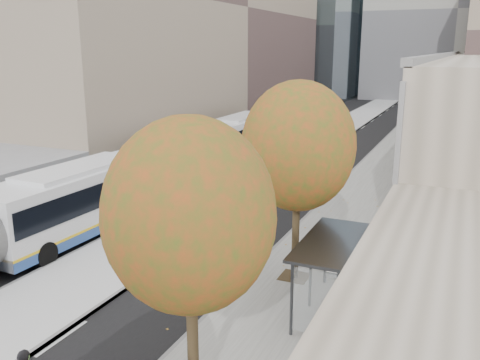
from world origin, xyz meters
The scene contains 10 objects.
bus_platform centered at (-3.88, 35.00, 0.07)m, with size 4.25×150.00×0.15m, color silver.
sidewalk centered at (4.12, 35.00, 0.04)m, with size 4.75×150.00×0.08m, color gray.
building_midrise centered at (-22.50, 41.00, 12.50)m, with size 24.00×46.00×25.00m, color gray.
building_far_block centered at (6.00, 96.00, 15.00)m, with size 30.00×18.00×30.00m, color #9F9C92.
bus_shelter centered at (5.69, 10.96, 2.19)m, with size 1.90×4.40×2.53m.
tree_b centered at (3.60, 5.00, 5.04)m, with size 4.00×4.00×6.97m.
tree_c centered at (3.60, 13.00, 5.25)m, with size 4.20×4.20×7.28m.
bus_near centered at (-7.38, 9.29, 1.75)m, with size 3.23×19.23×3.20m.
bus_far centered at (-7.81, 29.45, 1.74)m, with size 2.87×19.15×3.19m.
distant_car centered at (-7.94, 52.84, 0.74)m, with size 1.74×4.32×1.47m, color silver.
Camera 1 is at (9.14, -4.52, 8.71)m, focal length 38.00 mm.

